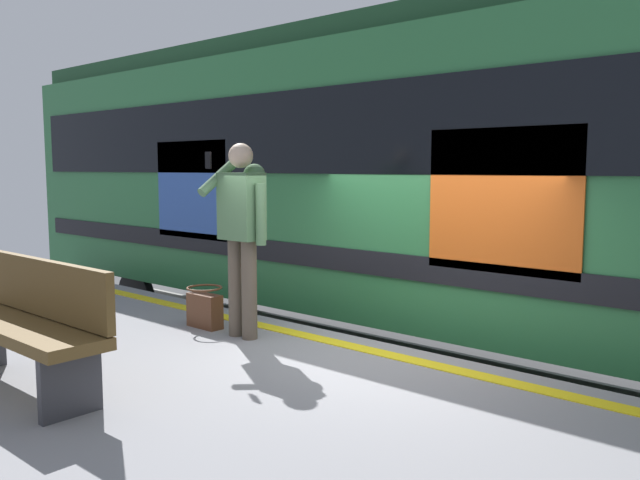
# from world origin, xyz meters

# --- Properties ---
(ground_plane) EXTENTS (24.27, 24.27, 0.00)m
(ground_plane) POSITION_xyz_m (0.00, 0.00, 0.00)
(ground_plane) COLOR #3D3D3F
(platform) EXTENTS (12.91, 3.94, 1.03)m
(platform) POSITION_xyz_m (0.00, 1.97, 0.52)
(platform) COLOR gray
(platform) RESTS_ON ground
(safety_line) EXTENTS (12.65, 0.16, 0.01)m
(safety_line) POSITION_xyz_m (0.00, 0.30, 1.03)
(safety_line) COLOR yellow
(safety_line) RESTS_ON platform
(track_rail_near) EXTENTS (16.79, 0.08, 0.16)m
(track_rail_near) POSITION_xyz_m (0.00, -1.37, 0.08)
(track_rail_near) COLOR slate
(track_rail_near) RESTS_ON ground
(track_rail_far) EXTENTS (16.79, 0.08, 0.16)m
(track_rail_far) POSITION_xyz_m (0.00, -2.81, 0.08)
(track_rail_far) COLOR slate
(track_rail_far) RESTS_ON ground
(train_carriage) EXTENTS (12.21, 3.00, 4.00)m
(train_carriage) POSITION_xyz_m (1.44, -2.09, 2.54)
(train_carriage) COLOR #2D723F
(train_carriage) RESTS_ON ground
(passenger) EXTENTS (0.57, 0.55, 1.75)m
(passenger) POSITION_xyz_m (1.16, 0.70, 2.07)
(passenger) COLOR brown
(passenger) RESTS_ON platform
(handbag) EXTENTS (0.38, 0.34, 0.40)m
(handbag) POSITION_xyz_m (1.71, 0.71, 1.22)
(handbag) COLOR #59331E
(handbag) RESTS_ON platform
(bench) EXTENTS (1.78, 0.44, 0.90)m
(bench) POSITION_xyz_m (1.24, 2.63, 1.53)
(bench) COLOR brown
(bench) RESTS_ON platform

